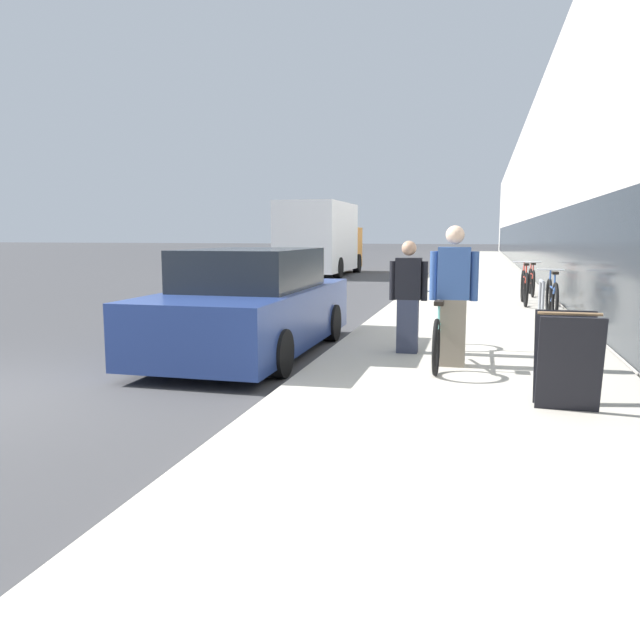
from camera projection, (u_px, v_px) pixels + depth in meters
sidewalk_slab at (477, 275)px, 25.57m from camera, size 3.81×70.00×0.14m
storefront_facade at (624, 199)px, 31.07m from camera, size 10.01×70.00×6.99m
tandem_bicycle at (441, 332)px, 7.98m from camera, size 0.52×2.54×0.83m
person_rider at (453, 296)px, 7.56m from camera, size 0.58×0.23×1.71m
person_bystander at (408, 297)px, 8.43m from camera, size 0.52×0.20×1.52m
bike_rack_hoop at (541, 299)px, 10.52m from camera, size 0.05×0.60×0.84m
cruiser_bike_nearest at (552, 298)px, 11.94m from camera, size 0.52×1.81×0.93m
cruiser_bike_middle at (525, 287)px, 14.33m from camera, size 0.52×1.85×0.97m
cruiser_bike_farthest at (532, 281)px, 16.42m from camera, size 0.52×1.68×0.88m
sandwich_board_sign at (567, 360)px, 5.76m from camera, size 0.56×0.56×0.90m
parked_sedan_curbside at (252, 306)px, 9.07m from camera, size 1.95×4.58×1.53m
moving_truck at (321, 239)px, 26.42m from camera, size 2.46×6.74×3.04m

